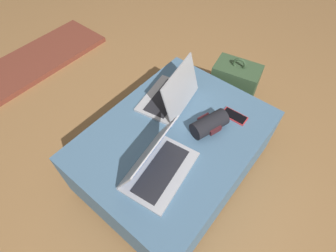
{
  "coord_description": "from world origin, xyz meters",
  "views": [
    {
      "loc": [
        -0.66,
        -0.49,
        1.57
      ],
      "look_at": [
        -0.03,
        0.02,
        0.5
      ],
      "focal_mm": 28.0,
      "sensor_mm": 36.0,
      "label": 1
    }
  ],
  "objects_px": {
    "laptop_far": "(171,96)",
    "cell_phone": "(234,116)",
    "laptop_near": "(156,165)",
    "wrist_brace": "(209,124)",
    "backpack": "(232,91)"
  },
  "relations": [
    {
      "from": "laptop_far",
      "to": "cell_phone",
      "type": "bearing_deg",
      "value": 101.25
    },
    {
      "from": "laptop_near",
      "to": "laptop_far",
      "type": "bearing_deg",
      "value": 21.47
    },
    {
      "from": "laptop_far",
      "to": "wrist_brace",
      "type": "relative_size",
      "value": 1.7
    },
    {
      "from": "laptop_far",
      "to": "cell_phone",
      "type": "distance_m",
      "value": 0.38
    },
    {
      "from": "laptop_near",
      "to": "cell_phone",
      "type": "height_order",
      "value": "laptop_near"
    },
    {
      "from": "laptop_near",
      "to": "laptop_far",
      "type": "height_order",
      "value": "laptop_far"
    },
    {
      "from": "laptop_near",
      "to": "wrist_brace",
      "type": "xyz_separation_m",
      "value": [
        0.36,
        -0.06,
        -0.0
      ]
    },
    {
      "from": "laptop_near",
      "to": "laptop_far",
      "type": "xyz_separation_m",
      "value": [
        0.39,
        0.22,
        0.0
      ]
    },
    {
      "from": "laptop_far",
      "to": "cell_phone",
      "type": "xyz_separation_m",
      "value": [
        0.14,
        -0.35,
        -0.05
      ]
    },
    {
      "from": "laptop_far",
      "to": "backpack",
      "type": "relative_size",
      "value": 0.72
    },
    {
      "from": "cell_phone",
      "to": "backpack",
      "type": "distance_m",
      "value": 0.47
    },
    {
      "from": "cell_phone",
      "to": "wrist_brace",
      "type": "height_order",
      "value": "wrist_brace"
    },
    {
      "from": "wrist_brace",
      "to": "cell_phone",
      "type": "bearing_deg",
      "value": -20.6
    },
    {
      "from": "laptop_far",
      "to": "wrist_brace",
      "type": "distance_m",
      "value": 0.28
    },
    {
      "from": "backpack",
      "to": "wrist_brace",
      "type": "xyz_separation_m",
      "value": [
        -0.54,
        -0.13,
        0.26
      ]
    }
  ]
}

